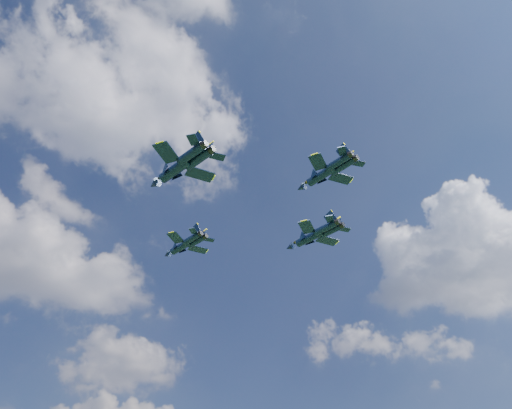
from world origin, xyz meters
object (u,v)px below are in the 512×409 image
Objects in this scene: jet_right at (308,238)px; jet_lead at (180,247)px; jet_slot at (320,176)px; jet_left at (174,170)px.

jet_lead is at bearing 129.61° from jet_right.
jet_right is at bearing 46.20° from jet_slot.
jet_lead is 37.12m from jet_slot.
jet_lead is 0.88× the size of jet_right.
jet_slot is at bearing -136.59° from jet_right.
jet_right is (24.50, -12.45, 1.09)m from jet_lead.
jet_left is at bearing 175.83° from jet_right.
jet_left is at bearing 136.56° from jet_slot.
jet_left is 1.07× the size of jet_right.
jet_lead is 0.82× the size of jet_left.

